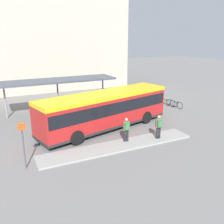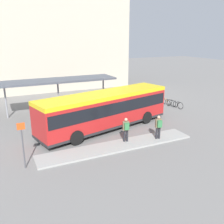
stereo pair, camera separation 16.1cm
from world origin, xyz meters
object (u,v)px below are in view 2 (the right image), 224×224
Objects in this scene: bicycle_white at (172,103)px; platform_sign at (23,144)px; bicycle_orange at (166,102)px; pedestrian_companion at (126,128)px; city_bus at (106,108)px; pedestrian_waiting at (159,126)px; bicycle_black at (177,105)px.

platform_sign reaches higher than bicycle_white.
bicycle_orange is at bearing 26.09° from platform_sign.
bicycle_white is 0.81m from bicycle_orange.
bicycle_white is 0.57× the size of platform_sign.
pedestrian_companion is 1.12× the size of bicycle_white.
city_bus is at bearing 29.56° from platform_sign.
platform_sign is (-9.41, -0.04, 0.41)m from pedestrian_waiting.
bicycle_black is 0.62× the size of platform_sign.
bicycle_white is 17.89m from platform_sign.
bicycle_orange is (6.69, 7.85, -0.80)m from pedestrian_waiting.
city_bus reaches higher than platform_sign.
bicycle_white is at bearing 23.50° from platform_sign.
pedestrian_companion is (0.10, -3.32, -0.65)m from city_bus.
bicycle_black is 1.55m from bicycle_orange.
pedestrian_waiting reaches higher than bicycle_orange.
bicycle_black is at bearing 0.52° from city_bus.
platform_sign is at bearing 101.58° from bicycle_black.
bicycle_black is (9.41, 2.43, -1.41)m from city_bus.
platform_sign is (-16.37, -7.12, 1.21)m from bicycle_white.
bicycle_black is 0.77m from bicycle_white.
bicycle_orange is at bearing -26.18° from pedestrian_waiting.
bicycle_white is at bearing -30.23° from pedestrian_waiting.
bicycle_white is at bearing -42.09° from pedestrian_companion.
bicycle_black is at bearing -33.33° from pedestrian_waiting.
platform_sign is (-16.10, -7.88, 1.22)m from bicycle_orange.
bicycle_white is at bearing -12.75° from bicycle_black.
city_bus is 4.25× the size of platform_sign.
bicycle_orange is at bearing -38.24° from pedestrian_companion.
bicycle_black is at bearing -7.93° from bicycle_white.
platform_sign reaches higher than bicycle_orange.
pedestrian_companion is 7.05m from platform_sign.
platform_sign is at bearing -164.38° from city_bus.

